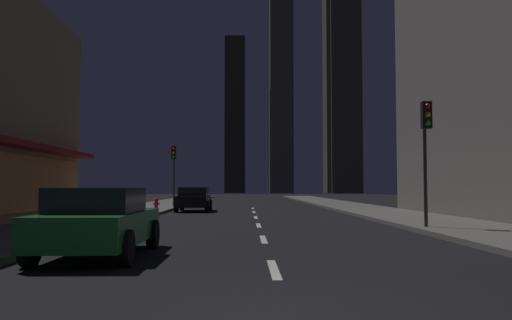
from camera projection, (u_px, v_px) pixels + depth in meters
The scene contains 14 objects.
ground_plane at pixel (252, 208), 37.88m from camera, with size 78.00×136.00×0.10m, color black.
sidewalk_right at pixel (347, 206), 38.03m from camera, with size 4.00×76.00×0.15m, color #605E59.
sidewalk_left at pixel (157, 206), 37.74m from camera, with size 4.00×76.00×0.15m, color #605E59.
lane_marking_center at pixel (259, 226), 19.51m from camera, with size 0.16×33.40×0.01m.
skyscraper_distant_tall at pixel (235, 115), 127.40m from camera, with size 5.00×5.41×38.51m, color #312F25.
skyscraper_distant_mid at pixel (281, 50), 126.41m from camera, with size 5.54×6.51×70.20m, color brown.
skyscraper_distant_short at pixel (338, 38), 131.21m from camera, with size 7.10×6.73×79.07m, color brown.
skyscraper_distant_slender at pixel (346, 31), 120.56m from camera, with size 6.08×6.50×76.06m, color #423E31.
car_parked_near at pixel (99, 221), 10.86m from camera, with size 1.98×4.24×1.45m.
car_parked_far at pixel (194, 199), 30.93m from camera, with size 1.98×4.24×1.45m.
fire_hydrant_far_left at pixel (156, 204), 31.14m from camera, with size 0.42×0.30×0.65m.
traffic_light_near_right at pixel (426, 135), 17.10m from camera, with size 0.32×0.48×4.20m.
traffic_light_far_left at pixel (174, 162), 35.87m from camera, with size 0.32×0.48×4.20m.
street_lamp_right at pixel (486, 40), 12.57m from camera, with size 1.96×0.56×6.58m.
Camera 1 is at (-0.51, -6.01, 1.47)m, focal length 36.14 mm.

